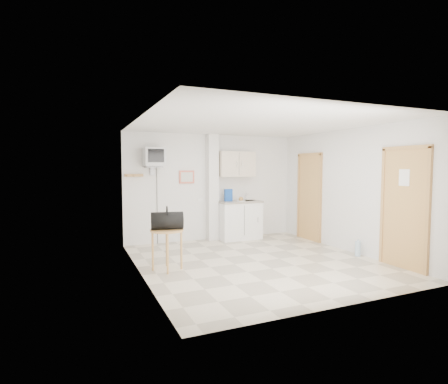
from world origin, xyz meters
name	(u,v)px	position (x,y,z in m)	size (l,w,h in m)	color
ground	(258,261)	(0.00, 0.00, 0.00)	(4.50, 4.50, 0.00)	beige
room_envelope	(267,177)	(0.24, 0.09, 1.54)	(4.24, 4.54, 2.55)	white
kitchenette	(238,206)	(0.57, 2.00, 0.80)	(1.03, 0.58, 2.10)	white
crt_television	(154,158)	(-1.45, 2.02, 1.94)	(0.44, 0.45, 2.15)	slate
round_table	(167,236)	(-1.65, 0.14, 0.58)	(0.56, 0.56, 0.69)	tan
duffel_bag	(167,220)	(-1.64, 0.14, 0.84)	(0.57, 0.39, 0.39)	black
water_bottle	(358,249)	(1.98, -0.43, 0.15)	(0.11, 0.11, 0.32)	#A4C6DE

